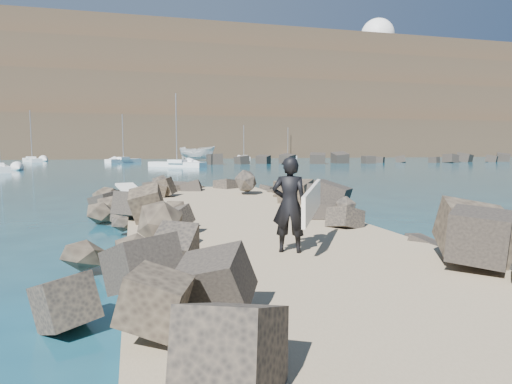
# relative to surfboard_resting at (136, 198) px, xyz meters

# --- Properties ---
(ground) EXTENTS (800.00, 800.00, 0.00)m
(ground) POSITION_rel_surfboard_resting_xyz_m (2.79, -2.62, -1.04)
(ground) COLOR #0F384C
(ground) RESTS_ON ground
(jetty) EXTENTS (6.00, 26.00, 0.60)m
(jetty) POSITION_rel_surfboard_resting_xyz_m (2.79, -4.62, -0.74)
(jetty) COLOR #8C7759
(jetty) RESTS_ON ground
(riprap_left) EXTENTS (2.60, 22.00, 1.00)m
(riprap_left) POSITION_rel_surfboard_resting_xyz_m (-0.11, -4.12, -0.54)
(riprap_left) COLOR black
(riprap_left) RESTS_ON ground
(riprap_right) EXTENTS (2.60, 22.00, 1.00)m
(riprap_right) POSITION_rel_surfboard_resting_xyz_m (5.69, -4.12, -0.54)
(riprap_right) COLOR black
(riprap_right) RESTS_ON ground
(breakwater_secondary) EXTENTS (52.00, 4.00, 1.20)m
(breakwater_secondary) POSITION_rel_surfboard_resting_xyz_m (37.79, 52.38, -0.44)
(breakwater_secondary) COLOR black
(breakwater_secondary) RESTS_ON ground
(headland) EXTENTS (360.00, 140.00, 32.00)m
(headland) POSITION_rel_surfboard_resting_xyz_m (12.79, 157.38, 14.96)
(headland) COLOR #2D4919
(headland) RESTS_ON ground
(surfboard_resting) EXTENTS (1.25, 2.35, 0.08)m
(surfboard_resting) POSITION_rel_surfboard_resting_xyz_m (0.00, 0.00, 0.00)
(surfboard_resting) COLOR white
(surfboard_resting) RESTS_ON riprap_left
(boat_imported) EXTENTS (7.63, 5.88, 2.79)m
(boat_imported) POSITION_rel_surfboard_resting_xyz_m (11.87, 73.14, 0.36)
(boat_imported) COLOR silver
(boat_imported) RESTS_ON ground
(surfer_with_board) EXTENTS (1.42, 1.97, 1.80)m
(surfer_with_board) POSITION_rel_surfboard_resting_xyz_m (2.82, -6.12, 0.47)
(surfer_with_board) COLOR black
(surfer_with_board) RESTS_ON jetty
(radome) EXTENTS (13.03, 13.03, 20.63)m
(radome) POSITION_rel_surfboard_resting_xyz_m (93.81, 150.58, 42.95)
(radome) COLOR silver
(radome) RESTS_ON headland
(sailboat_b) EXTENTS (5.75, 5.78, 8.10)m
(sailboat_b) POSITION_rel_surfboard_resting_xyz_m (-1.53, 64.23, -0.69)
(sailboat_b) COLOR white
(sailboat_b) RESTS_ON ground
(sailboat_e) EXTENTS (4.46, 7.60, 9.05)m
(sailboat_e) POSITION_rel_surfboard_resting_xyz_m (-16.91, 72.35, -0.69)
(sailboat_e) COLOR white
(sailboat_e) RESTS_ON ground
(sailboat_f) EXTENTS (2.66, 6.02, 7.22)m
(sailboat_f) POSITION_rel_surfboard_resting_xyz_m (34.60, 85.90, -0.69)
(sailboat_f) COLOR white
(sailboat_f) RESTS_ON ground
(sailboat_a) EXTENTS (3.39, 6.60, 7.88)m
(sailboat_a) POSITION_rel_surfboard_resting_xyz_m (-13.39, 38.45, -0.69)
(sailboat_a) COLOR white
(sailboat_a) RESTS_ON ground
(sailboat_d) EXTENTS (1.36, 5.87, 7.19)m
(sailboat_d) POSITION_rel_surfboard_resting_xyz_m (21.81, 76.22, -0.69)
(sailboat_d) COLOR white
(sailboat_d) RESTS_ON ground
(sailboat_c) EXTENTS (7.20, 6.67, 9.61)m
(sailboat_c) POSITION_rel_surfboard_resting_xyz_m (5.48, 45.77, -0.69)
(sailboat_c) COLOR white
(sailboat_c) RESTS_ON ground
(headland_buildings) EXTENTS (137.50, 30.50, 5.00)m
(headland_buildings) POSITION_rel_surfboard_resting_xyz_m (19.60, 149.57, 32.93)
(headland_buildings) COLOR white
(headland_buildings) RESTS_ON headland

